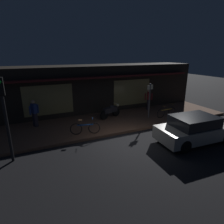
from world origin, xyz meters
TOP-DOWN VIEW (x-y plane):
  - ground_plane at (0.00, 0.00)m, footprint 60.00×60.00m
  - sidewalk_slab at (0.00, 3.00)m, footprint 18.00×4.00m
  - storefront_building at (0.00, 6.39)m, footprint 18.00×3.30m
  - motorcycle at (0.69, 3.57)m, footprint 1.66×0.74m
  - bicycle_parked at (4.33, 2.08)m, footprint 1.66×0.42m
  - bicycle_extra at (-1.75, 1.58)m, footprint 1.61×0.56m
  - person_photographer at (-4.19, 4.01)m, footprint 0.58×0.44m
  - person_bystander at (4.21, 4.12)m, footprint 0.59×0.44m
  - sign_post at (3.11, 2.48)m, footprint 0.44×0.09m
  - traffic_light_pole at (-5.35, 0.46)m, footprint 0.24×0.33m
  - parked_car_near at (3.29, -1.38)m, footprint 4.19×1.97m

SIDE VIEW (x-z plane):
  - ground_plane at x=0.00m, z-range 0.00..0.00m
  - sidewalk_slab at x=0.00m, z-range 0.00..0.15m
  - bicycle_parked at x=4.33m, z-range 0.05..0.96m
  - bicycle_extra at x=-1.75m, z-range 0.05..0.96m
  - motorcycle at x=0.69m, z-range 0.16..1.13m
  - parked_car_near at x=3.29m, z-range -0.01..1.41m
  - person_photographer at x=-4.19m, z-range 0.19..1.86m
  - person_bystander at x=4.21m, z-range 0.19..1.86m
  - sign_post at x=3.11m, z-range 0.31..2.71m
  - storefront_building at x=0.00m, z-range 0.00..3.60m
  - traffic_light_pole at x=-5.35m, z-range 0.68..4.28m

